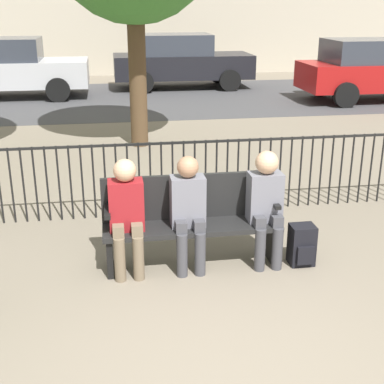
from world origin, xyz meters
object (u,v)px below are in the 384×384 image
Objects in this scene: park_bench at (191,217)px; seated_person_1 at (188,207)px; backpack at (302,245)px; parked_car_1 at (7,67)px; parked_car_0 at (377,69)px; seated_person_2 at (266,201)px; parked_car_2 at (180,60)px; seated_person_0 at (127,210)px.

seated_person_1 is (-0.04, -0.13, 0.17)m from park_bench.
backpack is 11.81m from parked_car_1.
parked_car_0 and parked_car_1 have the same top height.
park_bench is at bearing 71.42° from seated_person_1.
seated_person_2 is 11.81m from parked_car_2.
seated_person_2 is (0.79, 0.00, 0.02)m from seated_person_1.
parked_car_2 is at bearing 88.39° from backpack.
park_bench is 1.53× the size of seated_person_1.
seated_person_2 is at bearing 164.06° from backpack.
seated_person_0 reaches higher than park_bench.
seated_person_1 is (0.61, -0.00, -0.00)m from seated_person_0.
park_bench is 1.18m from backpack.
parked_car_2 reaches higher than park_bench.
seated_person_1 is at bearing -179.91° from seated_person_2.
parked_car_1 reaches higher than backpack.
seated_person_1 is 2.75× the size of backpack.
parked_car_1 is (-2.83, 10.75, 0.18)m from seated_person_0.
seated_person_1 is at bearing -0.00° from seated_person_0.
seated_person_1 is 0.28× the size of parked_car_1.
parked_car_0 is 5.77m from parked_car_2.
parked_car_0 is at bearing 51.31° from seated_person_0.
parked_car_0 reaches higher than seated_person_0.
seated_person_2 is 0.28× the size of parked_car_0.
backpack is 0.10× the size of parked_car_0.
parked_car_1 is at bearing 168.79° from parked_car_0.
backpack is at bearing -5.19° from seated_person_1.
backpack is 0.10× the size of parked_car_1.
parked_car_0 is (6.44, 8.79, 0.18)m from seated_person_1.
parked_car_2 is (4.94, 1.04, 0.00)m from parked_car_1.
parked_car_2 is (1.50, 11.79, 0.18)m from seated_person_1.
seated_person_0 is at bearing -128.69° from parked_car_0.
seated_person_1 is 11.89m from parked_car_2.
park_bench is 0.69m from seated_person_0.
seated_person_1 is at bearing -126.20° from parked_car_0.
parked_car_2 is at bearing 11.86° from parked_car_1.
seated_person_1 is 11.29m from parked_car_1.
parked_car_0 reaches higher than seated_person_2.
seated_person_2 is at bearing -9.85° from park_bench.
park_bench is at bearing -71.84° from parked_car_1.
parked_car_0 is (5.27, 8.90, 0.63)m from backpack.
backpack is 11.92m from parked_car_2.
parked_car_1 is at bearing -168.14° from parked_car_2.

